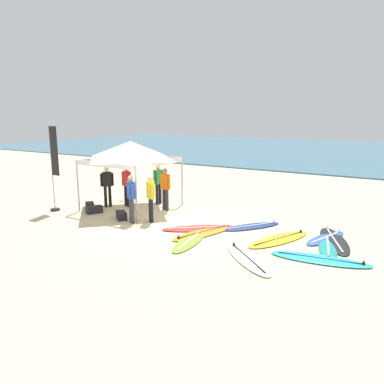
{
  "coord_description": "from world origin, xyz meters",
  "views": [
    {
      "loc": [
        7.21,
        -9.86,
        3.7
      ],
      "look_at": [
        0.53,
        1.1,
        1.0
      ],
      "focal_mm": 33.53,
      "sensor_mm": 36.0,
      "label": 1
    }
  ],
  "objects": [
    {
      "name": "person_red",
      "position": [
        -2.76,
        1.25,
        0.99
      ],
      "size": [
        0.54,
        0.3,
        1.71
      ],
      "color": "black",
      "rests_on": "ground"
    },
    {
      "name": "person_yellow",
      "position": [
        -0.48,
        -0.06,
        0.99
      ],
      "size": [
        0.44,
        0.4,
        1.71
      ],
      "color": "black",
      "rests_on": "ground"
    },
    {
      "name": "surfboard_white",
      "position": [
        3.84,
        -1.51,
        0.04
      ],
      "size": [
        2.14,
        2.04,
        0.19
      ],
      "color": "white",
      "rests_on": "ground"
    },
    {
      "name": "surfboard_orange",
      "position": [
        1.77,
        -0.23,
        0.04
      ],
      "size": [
        1.46,
        2.6,
        0.19
      ],
      "color": "orange",
      "rests_on": "ground"
    },
    {
      "name": "person_blue",
      "position": [
        -1.01,
        -0.48,
        0.99
      ],
      "size": [
        0.46,
        0.39,
        1.71
      ],
      "color": "#383842",
      "rests_on": "ground"
    },
    {
      "name": "gear_bag_on_sand",
      "position": [
        -1.64,
        -0.35,
        0.14
      ],
      "size": [
        0.67,
        0.62,
        0.28
      ],
      "primitive_type": "cube",
      "rotation": [
        0.0,
        0.0,
        2.48
      ],
      "color": "#232328",
      "rests_on": "ground"
    },
    {
      "name": "surfboard_cyan",
      "position": [
        5.48,
        -0.56,
        0.04
      ],
      "size": [
        2.61,
        1.06,
        0.19
      ],
      "color": "#23B2CC",
      "rests_on": "ground"
    },
    {
      "name": "sea",
      "position": [
        0.0,
        31.85,
        0.05
      ],
      "size": [
        80.0,
        36.0,
        0.1
      ],
      "primitive_type": "cube",
      "color": "#386B84",
      "rests_on": "ground"
    },
    {
      "name": "surfboard_teal",
      "position": [
        5.49,
        0.45,
        0.04
      ],
      "size": [
        0.92,
        1.98,
        0.19
      ],
      "color": "#19847F",
      "rests_on": "ground"
    },
    {
      "name": "surfboard_black",
      "position": [
        5.52,
        1.19,
        0.04
      ],
      "size": [
        1.58,
        2.6,
        0.19
      ],
      "color": "black",
      "rests_on": "ground"
    },
    {
      "name": "person_green",
      "position": [
        -1.88,
        2.27,
        0.99
      ],
      "size": [
        0.28,
        0.54,
        1.71
      ],
      "color": "black",
      "rests_on": "ground"
    },
    {
      "name": "gear_bag_near_tent",
      "position": [
        -3.12,
        -0.27,
        0.14
      ],
      "size": [
        0.53,
        0.68,
        0.28
      ],
      "primitive_type": "cube",
      "rotation": [
        0.0,
        0.0,
        1.16
      ],
      "color": "#232328",
      "rests_on": "ground"
    },
    {
      "name": "canopy_tent",
      "position": [
        -2.38,
        1.13,
        2.39
      ],
      "size": [
        3.09,
        3.09,
        2.75
      ],
      "color": "#B7B7BC",
      "rests_on": "ground"
    },
    {
      "name": "gear_bag_by_pole",
      "position": [
        -3.7,
        0.04,
        0.14
      ],
      "size": [
        0.67,
        0.62,
        0.28
      ],
      "primitive_type": "cube",
      "rotation": [
        0.0,
        0.0,
        2.47
      ],
      "color": "#232328",
      "rests_on": "ground"
    },
    {
      "name": "banner_flag",
      "position": [
        -4.65,
        -0.81,
        1.57
      ],
      "size": [
        0.6,
        0.36,
        3.4
      ],
      "color": "#99999E",
      "rests_on": "ground"
    },
    {
      "name": "ground_plane",
      "position": [
        0.0,
        0.0,
        0.0
      ],
      "size": [
        80.0,
        80.0,
        0.0
      ],
      "primitive_type": "plane",
      "color": "beige"
    },
    {
      "name": "surfboard_red",
      "position": [
        1.41,
        0.1,
        0.04
      ],
      "size": [
        2.31,
        2.09,
        0.19
      ],
      "color": "red",
      "rests_on": "ground"
    },
    {
      "name": "surfboard_blue",
      "position": [
        5.26,
        1.29,
        0.04
      ],
      "size": [
        1.13,
        2.03,
        0.19
      ],
      "color": "blue",
      "rests_on": "ground"
    },
    {
      "name": "surfboard_navy",
      "position": [
        2.85,
        1.23,
        0.04
      ],
      "size": [
        1.75,
        2.11,
        0.19
      ],
      "color": "navy",
      "rests_on": "ground"
    },
    {
      "name": "person_orange",
      "position": [
        -0.97,
        1.51,
        0.99
      ],
      "size": [
        0.54,
        0.28,
        1.71
      ],
      "color": "#2D2D33",
      "rests_on": "ground"
    },
    {
      "name": "surfboard_yellow",
      "position": [
        4.07,
        0.42,
        0.04
      ],
      "size": [
        1.62,
        2.58,
        0.19
      ],
      "color": "yellow",
      "rests_on": "ground"
    },
    {
      "name": "surfboard_lime",
      "position": [
        1.81,
        -1.14,
        0.04
      ],
      "size": [
        0.9,
        2.21,
        0.19
      ],
      "color": "#7AD12D",
      "rests_on": "ground"
    },
    {
      "name": "person_black",
      "position": [
        -3.37,
        0.75,
        0.99
      ],
      "size": [
        0.4,
        0.44,
        1.71
      ],
      "color": "black",
      "rests_on": "ground"
    }
  ]
}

